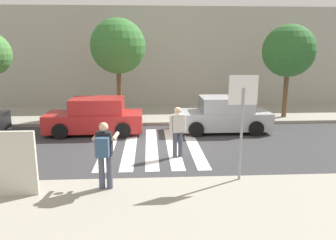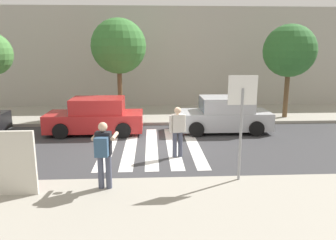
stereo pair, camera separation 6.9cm
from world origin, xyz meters
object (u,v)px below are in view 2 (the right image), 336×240
object	(u,v)px
parked_car_silver	(223,115)
parked_car_red	(96,117)
street_tree_center	(119,46)
stop_sign	(242,105)
street_tree_east	(290,51)
advertising_board	(13,163)
pedestrian_crossing	(178,129)
photographer_with_backpack	(104,150)

from	to	relation	value
parked_car_silver	parked_car_red	bearing A→B (deg)	180.00
parked_car_silver	street_tree_center	world-z (taller)	street_tree_center
stop_sign	street_tree_east	distance (m)	9.28
street_tree_center	stop_sign	bearing A→B (deg)	-65.07
parked_car_red	stop_sign	bearing A→B (deg)	-50.31
street_tree_east	advertising_board	xyz separation A→B (m)	(-10.24, -8.63, -2.54)
pedestrian_crossing	advertising_board	world-z (taller)	advertising_board
photographer_with_backpack	parked_car_silver	size ratio (longest dim) A/B	0.42
photographer_with_backpack	street_tree_east	xyz separation A→B (m)	(8.10, 8.40, 2.32)
parked_car_silver	street_tree_center	size ratio (longest dim) A/B	0.83
parked_car_silver	stop_sign	bearing A→B (deg)	-98.25
street_tree_center	street_tree_east	world-z (taller)	street_tree_center
parked_car_silver	photographer_with_backpack	bearing A→B (deg)	-125.54
pedestrian_crossing	street_tree_east	bearing A→B (deg)	43.06
photographer_with_backpack	street_tree_east	distance (m)	11.90
street_tree_center	parked_car_silver	bearing A→B (deg)	-29.94
photographer_with_backpack	street_tree_center	world-z (taller)	street_tree_center
parked_car_silver	street_tree_east	distance (m)	5.15
pedestrian_crossing	parked_car_silver	world-z (taller)	pedestrian_crossing
photographer_with_backpack	street_tree_east	world-z (taller)	street_tree_east
pedestrian_crossing	street_tree_center	xyz separation A→B (m)	(-2.46, 6.11, 2.73)
photographer_with_backpack	advertising_board	world-z (taller)	photographer_with_backpack
street_tree_center	street_tree_east	distance (m)	8.50
photographer_with_backpack	pedestrian_crossing	distance (m)	3.47
street_tree_center	parked_car_red	bearing A→B (deg)	-106.52
stop_sign	parked_car_red	distance (m)	7.58
street_tree_east	parked_car_silver	bearing A→B (deg)	-148.65
street_tree_east	street_tree_center	bearing A→B (deg)	176.76
pedestrian_crossing	street_tree_east	distance (m)	8.62
photographer_with_backpack	parked_car_red	xyz separation A→B (m)	(-1.19, 6.14, -0.44)
stop_sign	advertising_board	bearing A→B (deg)	-173.54
parked_car_red	photographer_with_backpack	bearing A→B (deg)	-78.99
street_tree_east	advertising_board	bearing A→B (deg)	-139.88
advertising_board	photographer_with_backpack	bearing A→B (deg)	6.09
parked_car_silver	pedestrian_crossing	bearing A→B (deg)	-124.43
photographer_with_backpack	street_tree_center	distance (m)	9.25
pedestrian_crossing	parked_car_red	bearing A→B (deg)	134.16
stop_sign	photographer_with_backpack	xyz separation A→B (m)	(-3.56, -0.42, -1.03)
parked_car_red	advertising_board	bearing A→B (deg)	-98.45
stop_sign	street_tree_center	bearing A→B (deg)	114.93
street_tree_center	advertising_board	world-z (taller)	street_tree_center
parked_car_red	advertising_board	size ratio (longest dim) A/B	2.56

